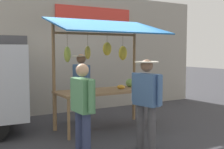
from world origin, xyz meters
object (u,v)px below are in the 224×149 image
at_px(vendor_with_sunhat, 81,82).
at_px(shopper_in_grey_tee, 83,105).
at_px(shopper_with_ponytail, 146,97).
at_px(market_stall, 105,61).

bearing_deg(vendor_with_sunhat, shopper_in_grey_tee, -26.61).
xyz_separation_m(shopper_with_ponytail, shopper_in_grey_tee, (1.15, -0.19, -0.06)).
height_order(market_stall, shopper_with_ponytail, market_stall).
xyz_separation_m(market_stall, shopper_in_grey_tee, (1.23, 1.46, -0.65)).
relative_size(market_stall, vendor_with_sunhat, 1.49).
distance_m(market_stall, vendor_with_sunhat, 0.94).
bearing_deg(vendor_with_sunhat, shopper_with_ponytail, 1.76).
height_order(market_stall, shopper_in_grey_tee, market_stall).
relative_size(market_stall, shopper_with_ponytail, 1.55).
xyz_separation_m(market_stall, shopper_with_ponytail, (0.08, 1.64, -0.59)).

